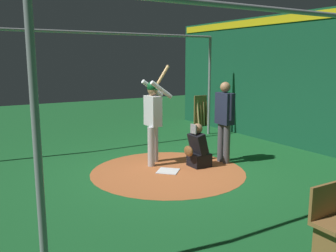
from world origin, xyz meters
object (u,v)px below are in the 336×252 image
catcher (198,150)px  bat_rack (203,112)px  home_plate (168,171)px  batter (153,114)px  umpire (224,118)px

catcher → bat_rack: 4.93m
home_plate → catcher: size_ratio=0.45×
batter → umpire: batter is taller
home_plate → bat_rack: bat_rack is taller
batter → bat_rack: 4.96m
catcher → bat_rack: (-3.01, -3.91, 0.12)m
home_plate → catcher: (-0.73, 0.02, 0.35)m
bat_rack → batter: bearing=41.1°
umpire → bat_rack: (-2.32, -3.93, -0.52)m
batter → umpire: (-1.39, 0.70, -0.10)m
home_plate → catcher: bearing=178.7°
catcher → bat_rack: bearing=-127.6°
batter → bat_rack: (-3.71, -3.23, -0.62)m
catcher → umpire: 0.94m
umpire → bat_rack: bearing=-120.5°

